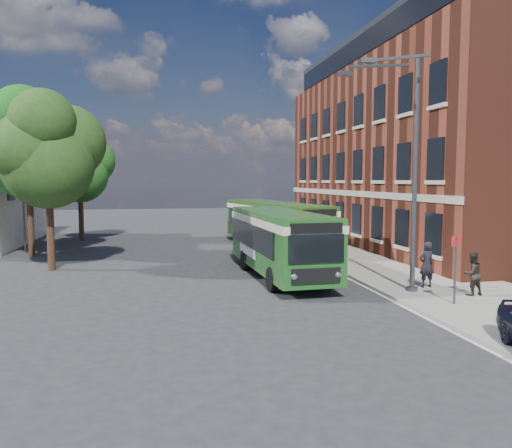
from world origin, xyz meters
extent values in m
plane|color=#28282A|center=(0.00, 0.00, 0.00)|extent=(120.00, 120.00, 0.00)
cube|color=gray|center=(7.00, 8.00, 0.07)|extent=(6.00, 48.00, 0.15)
cube|color=beige|center=(3.95, 8.00, 0.01)|extent=(0.12, 48.00, 0.01)
cube|color=maroon|center=(14.00, 12.00, 6.00)|extent=(12.00, 26.00, 12.00)
cube|color=beige|center=(7.96, 12.00, 3.60)|extent=(0.12, 26.00, 0.35)
cube|color=black|center=(14.00, 12.00, 13.10)|extent=(10.80, 24.80, 2.20)
cube|color=black|center=(8.57, 12.00, 13.10)|extent=(0.08, 24.00, 1.40)
cylinder|color=#3E4043|center=(-12.50, 13.00, 4.50)|extent=(0.10, 0.10, 9.00)
cube|color=#AD131E|center=(-12.05, 13.00, 8.60)|extent=(0.90, 0.02, 0.60)
cylinder|color=#3E4043|center=(5.20, -2.00, 0.15)|extent=(0.44, 0.44, 0.30)
cylinder|color=#3E4043|center=(5.20, -2.00, 4.50)|extent=(0.18, 0.18, 9.00)
cube|color=#3E4043|center=(3.96, -2.60, 8.80)|extent=(2.58, 0.46, 0.37)
cube|color=#3E4043|center=(3.96, -1.40, 8.80)|extent=(2.58, 0.46, 0.37)
cube|color=#3E4043|center=(2.73, -3.08, 8.55)|extent=(0.55, 0.22, 0.16)
cube|color=#3E4043|center=(2.73, -0.92, 8.55)|extent=(0.55, 0.22, 0.16)
cylinder|color=#3E4043|center=(5.60, -4.20, 1.25)|extent=(0.08, 0.08, 2.50)
cube|color=red|center=(5.60, -4.20, 2.35)|extent=(0.35, 0.04, 0.35)
cube|color=#20571F|center=(1.00, 2.56, 1.77)|extent=(2.90, 9.71, 2.45)
cube|color=#20571F|center=(1.00, 2.56, 0.50)|extent=(2.95, 9.75, 0.14)
cube|color=black|center=(-0.29, 2.80, 1.90)|extent=(0.41, 7.81, 1.10)
cube|color=black|center=(2.27, 2.91, 1.90)|extent=(0.41, 7.81, 1.10)
cube|color=beige|center=(1.00, 2.56, 2.60)|extent=(2.97, 9.77, 0.32)
cube|color=#20571F|center=(1.00, 2.56, 2.96)|extent=(2.80, 9.60, 0.12)
cube|color=black|center=(1.20, -2.28, 1.95)|extent=(2.15, 0.17, 1.05)
cube|color=black|center=(1.21, -2.29, 2.70)|extent=(2.00, 0.16, 0.38)
cube|color=black|center=(1.21, -2.29, 0.95)|extent=(1.90, 0.16, 0.55)
sphere|color=silver|center=(0.35, -2.30, 0.95)|extent=(0.26, 0.26, 0.26)
sphere|color=silver|center=(2.05, -2.23, 0.95)|extent=(0.26, 0.26, 0.26)
cube|color=black|center=(0.80, 7.39, 2.00)|extent=(2.00, 0.16, 0.90)
cube|color=white|center=(-0.33, 3.50, 1.15)|extent=(0.18, 3.20, 0.45)
cylinder|color=black|center=(-0.04, -0.50, 0.50)|extent=(0.32, 1.01, 1.00)
cylinder|color=black|center=(2.30, -0.40, 0.50)|extent=(0.32, 1.01, 1.00)
cylinder|color=black|center=(-0.25, 4.51, 0.50)|extent=(0.32, 1.01, 1.00)
cylinder|color=black|center=(2.08, 4.61, 0.50)|extent=(0.32, 1.01, 1.00)
cube|color=#244F16|center=(3.00, 11.89, 1.77)|extent=(4.61, 12.30, 2.45)
cube|color=#244F16|center=(3.00, 11.89, 0.50)|extent=(4.66, 12.35, 0.14)
cube|color=black|center=(1.69, 11.95, 1.90)|extent=(1.91, 10.10, 1.10)
cube|color=black|center=(4.21, 12.41, 1.90)|extent=(1.91, 10.10, 1.10)
cube|color=#EEEAC3|center=(3.00, 11.89, 2.60)|extent=(4.68, 12.37, 0.32)
cube|color=#244F16|center=(3.00, 11.89, 2.96)|extent=(4.50, 12.19, 0.12)
cube|color=black|center=(4.08, 5.93, 1.95)|extent=(2.13, 0.46, 1.05)
cube|color=black|center=(4.08, 5.92, 2.70)|extent=(1.98, 0.44, 0.38)
cube|color=black|center=(4.08, 5.92, 0.95)|extent=(1.88, 0.42, 0.55)
sphere|color=silver|center=(3.24, 5.79, 0.95)|extent=(0.26, 0.26, 0.26)
sphere|color=silver|center=(4.92, 6.09, 0.95)|extent=(0.26, 0.26, 0.26)
cube|color=black|center=(1.92, 17.85, 2.00)|extent=(1.98, 0.44, 0.90)
cube|color=white|center=(1.55, 12.64, 1.15)|extent=(0.61, 3.16, 0.45)
cylinder|color=black|center=(2.60, 7.52, 0.50)|extent=(0.45, 1.03, 1.00)
cylinder|color=black|center=(4.91, 7.94, 0.50)|extent=(0.45, 1.03, 1.00)
cylinder|color=black|center=(1.27, 14.85, 0.50)|extent=(0.45, 1.03, 1.00)
cylinder|color=black|center=(3.57, 15.27, 0.50)|extent=(0.45, 1.03, 1.00)
imported|color=black|center=(6.08, -1.50, 1.07)|extent=(0.74, 0.54, 1.85)
imported|color=black|center=(7.02, -3.12, 0.97)|extent=(0.85, 0.69, 1.63)
cylinder|color=#331E12|center=(-9.67, 6.35, 1.86)|extent=(0.36, 0.36, 3.72)
sphere|color=#254116|center=(-9.67, 6.35, 5.24)|extent=(4.40, 4.40, 4.40)
sphere|color=#254116|center=(-8.82, 7.02, 6.34)|extent=(3.72, 3.72, 3.72)
sphere|color=#254116|center=(-10.43, 5.75, 5.92)|extent=(3.38, 3.38, 3.38)
sphere|color=#254116|center=(-9.67, 5.50, 7.19)|extent=(3.05, 3.05, 3.05)
cylinder|color=#331E12|center=(-11.74, 11.34, 2.07)|extent=(0.36, 0.36, 4.14)
sphere|color=#164F14|center=(-11.74, 11.34, 5.83)|extent=(4.89, 4.89, 4.89)
sphere|color=#164F14|center=(-10.80, 12.10, 7.06)|extent=(4.14, 4.14, 4.14)
sphere|color=#164F14|center=(-12.59, 10.68, 6.59)|extent=(3.76, 3.76, 3.76)
sphere|color=#164F14|center=(-11.74, 10.40, 8.00)|extent=(3.39, 3.39, 3.39)
cylinder|color=#331E12|center=(-10.03, 18.93, 1.72)|extent=(0.36, 0.36, 3.44)
sphere|color=#1E4F19|center=(-10.03, 18.93, 4.85)|extent=(4.07, 4.07, 4.07)
sphere|color=#1E4F19|center=(-9.24, 19.55, 5.87)|extent=(3.44, 3.44, 3.44)
sphere|color=#1E4F19|center=(-10.73, 18.38, 5.48)|extent=(3.13, 3.13, 3.13)
sphere|color=#1E4F19|center=(-10.03, 18.15, 6.65)|extent=(2.82, 2.82, 2.82)
camera|label=1|loc=(-4.47, -19.57, 4.43)|focal=35.00mm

